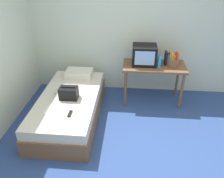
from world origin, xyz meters
The scene contains 13 objects.
ground_plane centered at (0.00, 0.00, 0.00)m, with size 8.00×8.00×0.00m, color #2D4784.
wall_back centered at (0.00, 2.00, 1.30)m, with size 5.20×0.10×2.60m, color silver.
bed centered at (-0.97, 0.76, 0.23)m, with size 1.00×2.00×0.47m.
desk centered at (0.51, 1.49, 0.68)m, with size 1.16×0.60×0.78m.
tv centered at (0.31, 1.53, 0.96)m, with size 0.44×0.39×0.36m.
water_bottle centered at (0.58, 1.40, 0.89)m, with size 0.07×0.07×0.22m, color #3399DB.
book_row centered at (0.82, 1.56, 0.89)m, with size 0.25×0.16×0.25m.
picture_frame centered at (0.84, 1.37, 0.85)m, with size 0.11×0.02×0.15m, color brown.
pillow centered at (-0.94, 1.51, 0.53)m, with size 0.52×0.35×0.13m, color silver.
handbag centered at (-0.94, 0.70, 0.57)m, with size 0.30×0.20×0.22m.
magazine centered at (-1.11, 0.36, 0.47)m, with size 0.21×0.29×0.01m, color white.
remote_dark centered at (-0.81, 0.25, 0.48)m, with size 0.04×0.16×0.02m, color black.
remote_silver centered at (-1.22, 0.88, 0.48)m, with size 0.04×0.14×0.02m, color #B7B7BC.
Camera 1 is at (0.06, -2.42, 2.49)m, focal length 36.00 mm.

